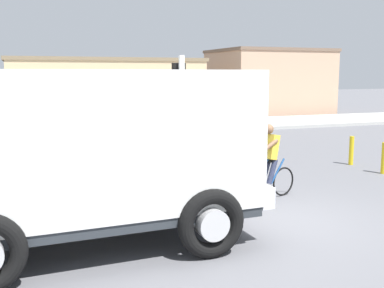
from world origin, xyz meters
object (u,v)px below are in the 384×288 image
object	(u,v)px
car_red_near	(38,148)
bollard_near	(384,158)
bollard_far	(351,151)
truck_foreground	(91,146)
cyclist	(268,162)
traffic_light_pole	(180,111)

from	to	relation	value
car_red_near	bollard_near	bearing A→B (deg)	-17.52
car_red_near	bollard_far	distance (m)	9.37
bollard_near	truck_foreground	bearing A→B (deg)	-162.04
bollard_near	cyclist	bearing A→B (deg)	-164.05
traffic_light_pole	bollard_near	size ratio (longest dim) A/B	3.56
car_red_near	bollard_near	xyz separation A→B (m)	(9.24, -2.92, -0.37)
bollard_near	bollard_far	size ratio (longest dim) A/B	1.00
truck_foreground	bollard_far	size ratio (longest dim) A/B	6.13
car_red_near	bollard_near	size ratio (longest dim) A/B	4.70
cyclist	car_red_near	distance (m)	6.36
cyclist	traffic_light_pole	world-z (taller)	traffic_light_pole
car_red_near	bollard_near	distance (m)	9.70
truck_foreground	cyclist	bearing A→B (deg)	20.08
cyclist	traffic_light_pole	xyz separation A→B (m)	(-2.11, -0.07, 1.20)
truck_foreground	car_red_near	bearing A→B (deg)	96.27
car_red_near	bollard_far	bearing A→B (deg)	-9.32
cyclist	bollard_near	distance (m)	4.65
bollard_near	car_red_near	bearing A→B (deg)	162.48
truck_foreground	traffic_light_pole	size ratio (longest dim) A/B	1.72
cyclist	car_red_near	xyz separation A→B (m)	(-4.78, 4.19, -0.05)
bollard_near	bollard_far	distance (m)	1.40
truck_foreground	bollard_far	distance (m)	9.66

